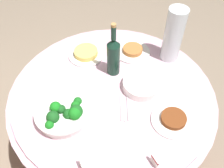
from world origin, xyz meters
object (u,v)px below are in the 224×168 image
object	(u,v)px
serving_tongs	(124,109)
food_plate_peanuts	(133,51)
decorative_fruit_vase	(173,38)
wine_bottle	(113,55)
label_placard_mid	(82,166)
plate_stack	(142,85)
label_placard_front	(155,161)
broccoli_bowl	(64,113)
food_plate_noodles	(86,53)
food_plate_stir_fry	(173,120)

from	to	relation	value
serving_tongs	food_plate_peanuts	distance (m)	0.44
decorative_fruit_vase	food_plate_peanuts	bearing A→B (deg)	34.08
wine_bottle	label_placard_mid	world-z (taller)	wine_bottle
serving_tongs	plate_stack	bearing A→B (deg)	-79.18
plate_stack	food_plate_peanuts	size ratio (longest dim) A/B	0.95
label_placard_front	label_placard_mid	world-z (taller)	same
broccoli_bowl	food_plate_noodles	xyz separation A→B (m)	(0.28, -0.38, -0.03)
wine_bottle	food_plate_noodles	xyz separation A→B (m)	(0.22, 0.02, -0.11)
plate_stack	label_placard_mid	bearing A→B (deg)	102.83
food_plate_stir_fry	label_placard_mid	size ratio (longest dim) A/B	4.00
broccoli_bowl	food_plate_stir_fry	world-z (taller)	broccoli_bowl
broccoli_bowl	label_placard_mid	xyz separation A→B (m)	(-0.26, 0.11, -0.01)
plate_stack	food_plate_noodles	xyz separation A→B (m)	(0.42, 0.04, -0.01)
broccoli_bowl	serving_tongs	size ratio (longest dim) A/B	1.93
food_plate_peanuts	plate_stack	bearing A→B (deg)	141.46
food_plate_peanuts	food_plate_noodles	bearing A→B (deg)	50.36
serving_tongs	wine_bottle	bearing A→B (deg)	-33.42
broccoli_bowl	decorative_fruit_vase	size ratio (longest dim) A/B	0.82
label_placard_mid	food_plate_stir_fry	bearing A→B (deg)	-105.47
wine_bottle	label_placard_mid	distance (m)	0.61
wine_bottle	serving_tongs	bearing A→B (deg)	146.58
broccoli_bowl	decorative_fruit_vase	distance (m)	0.75
food_plate_peanuts	label_placard_front	distance (m)	0.74
wine_bottle	decorative_fruit_vase	xyz separation A→B (m)	(-0.16, -0.33, 0.02)
decorative_fruit_vase	food_plate_peanuts	xyz separation A→B (m)	(0.19, 0.13, -0.14)
food_plate_noodles	label_placard_front	world-z (taller)	label_placard_front
wine_bottle	serving_tongs	world-z (taller)	wine_bottle
food_plate_peanuts	food_plate_noodles	xyz separation A→B (m)	(0.19, 0.23, 0.00)
plate_stack	food_plate_peanuts	xyz separation A→B (m)	(0.23, -0.18, -0.01)
wine_bottle	food_plate_peanuts	world-z (taller)	wine_bottle
broccoli_bowl	food_plate_noodles	world-z (taller)	broccoli_bowl
broccoli_bowl	plate_stack	xyz separation A→B (m)	(-0.14, -0.43, -0.02)
food_plate_noodles	label_placard_front	xyz separation A→B (m)	(-0.75, 0.26, 0.01)
plate_stack	wine_bottle	world-z (taller)	wine_bottle
wine_bottle	food_plate_peanuts	xyz separation A→B (m)	(0.03, -0.20, -0.12)
food_plate_peanuts	wine_bottle	bearing A→B (deg)	98.67
food_plate_peanuts	label_placard_mid	size ratio (longest dim) A/B	4.00
broccoli_bowl	label_placard_mid	distance (m)	0.29
wine_bottle	plate_stack	bearing A→B (deg)	-173.95
decorative_fruit_vase	serving_tongs	world-z (taller)	decorative_fruit_vase
food_plate_peanuts	label_placard_front	xyz separation A→B (m)	(-0.56, 0.48, 0.02)
label_placard_front	plate_stack	bearing A→B (deg)	-42.26
decorative_fruit_vase	label_placard_front	xyz separation A→B (m)	(-0.37, 0.61, -0.12)
food_plate_stir_fry	food_plate_noodles	world-z (taller)	food_plate_noodles
label_placard_front	broccoli_bowl	bearing A→B (deg)	15.06
food_plate_peanuts	food_plate_noodles	size ratio (longest dim) A/B	1.00
wine_bottle	food_plate_stir_fry	bearing A→B (deg)	175.60
plate_stack	decorative_fruit_vase	distance (m)	0.34
decorative_fruit_vase	label_placard_mid	bearing A→B (deg)	101.03
broccoli_bowl	food_plate_peanuts	xyz separation A→B (m)	(0.09, -0.61, -0.03)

